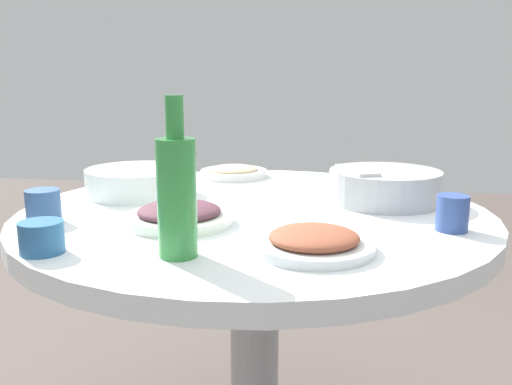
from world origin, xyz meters
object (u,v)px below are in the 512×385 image
(dish_noodles, at_px, (234,172))
(tea_cup_side, at_px, (42,237))
(rice_bowl, at_px, (385,186))
(dish_eggplant, at_px, (179,215))
(tea_cup_near, at_px, (43,206))
(round_dining_table, at_px, (254,258))
(green_bottle, at_px, (177,193))
(dish_stirfry, at_px, (314,242))
(tea_cup_far, at_px, (452,213))
(soup_bowl, at_px, (138,182))

(dish_noodles, relative_size, tea_cup_side, 2.58)
(rice_bowl, xyz_separation_m, dish_eggplant, (0.45, 0.28, -0.02))
(dish_noodles, distance_m, tea_cup_near, 0.67)
(rice_bowl, bearing_deg, tea_cup_side, 38.98)
(round_dining_table, distance_m, green_bottle, 0.44)
(dish_stirfry, distance_m, tea_cup_far, 0.33)
(green_bottle, relative_size, tea_cup_side, 3.53)
(green_bottle, distance_m, tea_cup_near, 0.41)
(dish_noodles, bearing_deg, green_bottle, 94.28)
(dish_eggplant, xyz_separation_m, dish_noodles, (-0.00, -0.57, -0.00))
(rice_bowl, relative_size, tea_cup_far, 3.72)
(soup_bowl, xyz_separation_m, dish_eggplant, (-0.20, 0.27, -0.01))
(round_dining_table, height_order, rice_bowl, rice_bowl)
(rice_bowl, xyz_separation_m, green_bottle, (0.38, 0.49, 0.07))
(round_dining_table, xyz_separation_m, dish_noodles, (0.13, -0.42, 0.14))
(round_dining_table, relative_size, dish_stirfry, 4.97)
(rice_bowl, relative_size, green_bottle, 0.98)
(rice_bowl, distance_m, tea_cup_far, 0.27)
(soup_bowl, distance_m, green_bottle, 0.55)
(tea_cup_far, bearing_deg, soup_bowl, -16.96)
(rice_bowl, distance_m, dish_stirfry, 0.45)
(green_bottle, bearing_deg, rice_bowl, -128.11)
(dish_eggplant, bearing_deg, dish_stirfry, 154.50)
(dish_stirfry, xyz_separation_m, tea_cup_near, (0.59, -0.11, 0.02))
(soup_bowl, height_order, dish_stirfry, soup_bowl)
(dish_stirfry, distance_m, dish_eggplant, 0.33)
(soup_bowl, height_order, green_bottle, green_bottle)
(round_dining_table, height_order, dish_noodles, dish_noodles)
(round_dining_table, height_order, tea_cup_far, tea_cup_far)
(dish_stirfry, bearing_deg, rice_bowl, -109.42)
(dish_stirfry, height_order, dish_noodles, dish_stirfry)
(rice_bowl, relative_size, soup_bowl, 0.98)
(dish_noodles, relative_size, green_bottle, 0.73)
(dish_noodles, height_order, tea_cup_far, tea_cup_far)
(green_bottle, bearing_deg, tea_cup_side, 4.95)
(round_dining_table, relative_size, tea_cup_near, 14.91)
(dish_eggplant, relative_size, tea_cup_near, 3.09)
(soup_bowl, bearing_deg, tea_cup_side, 91.08)
(soup_bowl, height_order, dish_noodles, soup_bowl)
(green_bottle, xyz_separation_m, tea_cup_near, (0.36, -0.18, -0.08))
(tea_cup_side, bearing_deg, dish_stirfry, -169.69)
(dish_stirfry, relative_size, tea_cup_side, 2.79)
(rice_bowl, xyz_separation_m, dish_noodles, (0.44, -0.29, -0.03))
(dish_eggplant, height_order, tea_cup_near, tea_cup_near)
(soup_bowl, relative_size, dish_eggplant, 1.23)
(tea_cup_near, bearing_deg, tea_cup_far, -175.53)
(dish_noodles, xyz_separation_m, tea_cup_side, (0.19, 0.80, 0.01))
(round_dining_table, relative_size, soup_bowl, 3.94)
(dish_stirfry, xyz_separation_m, dish_eggplant, (0.30, -0.14, 0.00))
(tea_cup_near, distance_m, tea_cup_side, 0.23)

